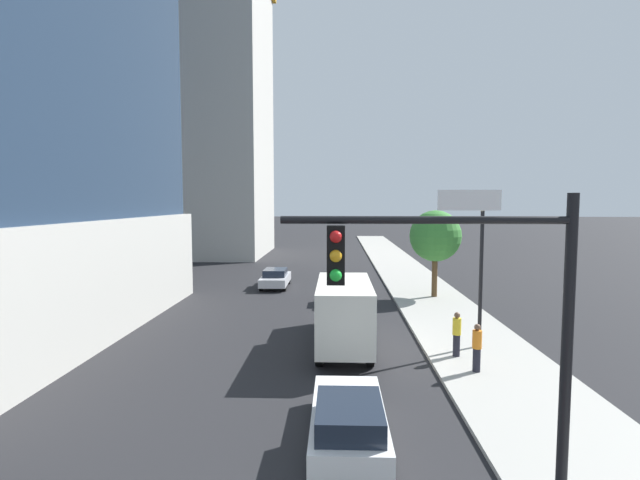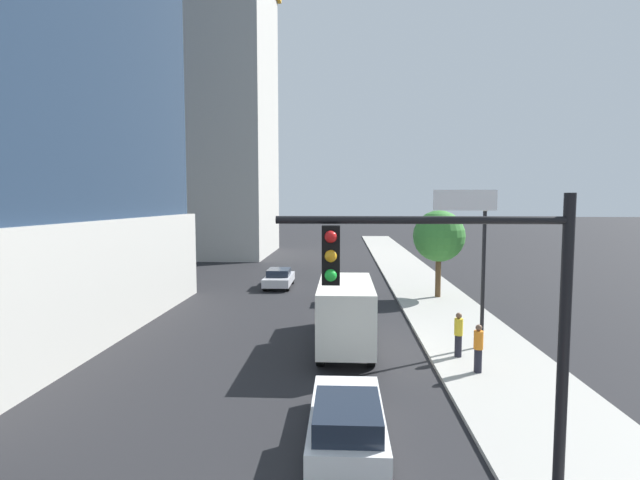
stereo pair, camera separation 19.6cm
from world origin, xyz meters
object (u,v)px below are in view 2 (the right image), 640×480
Objects in this scene: construction_building at (204,93)px; box_truck at (345,308)px; car_black at (345,291)px; traffic_light_pole at (465,304)px; pedestrian_orange_shirt at (478,348)px; street_tree at (439,236)px; car_silver at (279,278)px; pedestrian_yellow_shirt at (458,334)px; car_white at (347,419)px; street_lamp at (484,253)px.

box_truck is at bearing -65.30° from construction_building.
box_truck is at bearing -90.00° from car_black.
construction_building is at bearing 111.26° from traffic_light_pole.
pedestrian_orange_shirt is at bearing 72.22° from traffic_light_pole.
street_tree is 12.48m from box_truck.
street_tree is 1.29× the size of car_silver.
pedestrian_yellow_shirt is at bearing -67.28° from car_black.
pedestrian_orange_shirt is (4.82, -12.54, 0.33)m from car_black.
pedestrian_orange_shirt is (4.82, 5.13, 0.35)m from car_white.
street_tree is at bearing 88.48° from street_lamp.
car_white is 8.22m from pedestrian_yellow_shirt.
car_white is at bearing -90.00° from box_truck.
pedestrian_yellow_shirt is (9.40, -15.86, 0.37)m from car_silver.
construction_building reaches higher than car_white.
car_black is 0.93× the size of car_silver.
car_black is 11.72m from pedestrian_yellow_shirt.
street_lamp reaches higher than car_silver.
pedestrian_yellow_shirt is at bearing 76.57° from traffic_light_pole.
street_tree is at bearing 79.72° from traffic_light_pole.
car_black is 13.44m from pedestrian_orange_shirt.
pedestrian_yellow_shirt is at bearing -134.28° from street_lamp.
pedestrian_orange_shirt is (2.78, 8.67, -3.49)m from traffic_light_pole.
traffic_light_pole is 5.61m from car_white.
car_black is (-5.84, 9.46, -3.48)m from street_lamp.
pedestrian_orange_shirt is at bearing 46.78° from car_white.
pedestrian_yellow_shirt reaches higher than pedestrian_orange_shirt.
traffic_light_pole is at bearing -84.50° from car_black.
street_lamp reaches higher than street_tree.
traffic_light_pole reaches higher than street_tree.
construction_building is 9.21× the size of car_white.
construction_building is 6.81× the size of traffic_light_pole.
car_black is at bearing 111.04° from pedestrian_orange_shirt.
traffic_light_pole is at bearing -59.99° from car_white.
street_lamp is 10.66m from car_white.
street_lamp is at bearing 54.56° from car_white.
car_black is 2.31× the size of pedestrian_orange_shirt.
street_tree is at bearing 82.47° from pedestrian_yellow_shirt.
pedestrian_yellow_shirt is at bearing -59.34° from car_silver.
car_black is at bearing 112.72° from pedestrian_yellow_shirt.
car_black is 9.36m from box_truck.
traffic_light_pole reaches higher than car_silver.
pedestrian_yellow_shirt is (4.53, -10.81, 0.35)m from car_black.
car_white is at bearing -107.90° from street_tree.
car_silver is at bearing 161.19° from street_tree.
pedestrian_orange_shirt is at bearing -61.45° from construction_building.
pedestrian_orange_shirt reaches higher than car_black.
street_lamp is (3.80, 11.74, -0.35)m from traffic_light_pole.
traffic_light_pole is at bearing -107.78° from pedestrian_orange_shirt.
street_tree reaches higher than car_silver.
construction_building is 24.32× the size of pedestrian_yellow_shirt.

